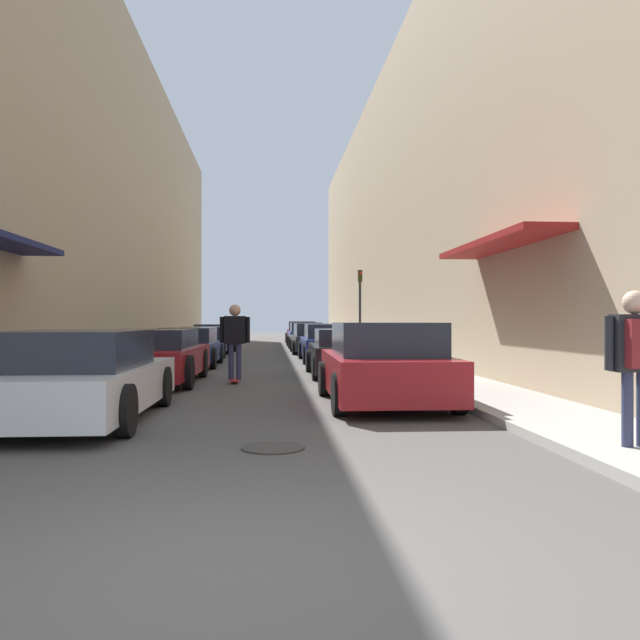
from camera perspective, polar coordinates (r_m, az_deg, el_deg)
The scene contains 20 objects.
ground at distance 22.44m, azimuth -5.41°, elevation -3.66°, with size 103.64×103.64×0.00m, color #4C4947.
curb_strip_left at distance 27.51m, azimuth -14.14°, elevation -2.86°, with size 1.80×47.11×0.12m.
curb_strip_right at distance 27.43m, azimuth 3.60°, elevation -2.88°, with size 1.80×47.11×0.12m.
building_row_left at distance 28.59m, azimuth -19.98°, elevation 10.57°, with size 4.90×47.11×13.36m.
building_row_right at distance 28.35m, azimuth 9.49°, elevation 9.52°, with size 4.90×47.11×12.25m.
parked_car_left_0 at distance 9.42m, azimuth -21.21°, elevation -4.91°, with size 2.06×4.47×1.27m.
parked_car_left_1 at distance 14.51m, azimuth -14.91°, elevation -3.23°, with size 2.04×4.64×1.22m.
parked_car_left_2 at distance 19.65m, azimuth -11.89°, elevation -2.48°, with size 1.86×4.20×1.19m.
parked_car_left_3 at distance 24.88m, azimuth -10.64°, elevation -1.97°, with size 1.90×4.70×1.17m.
parked_car_left_4 at distance 29.78m, azimuth -9.57°, elevation -1.60°, with size 2.07×3.97×1.24m.
parked_car_right_0 at distance 10.57m, azimuth 5.91°, elevation -4.15°, with size 2.00×4.03×1.38m.
parked_car_right_1 at distance 15.98m, azimuth 2.69°, elevation -3.02°, with size 2.07×4.02×1.20m.
parked_car_right_2 at distance 21.61m, azimuth 0.71°, elevation -2.14°, with size 1.87×4.66×1.29m.
parked_car_right_3 at distance 26.98m, azimuth -0.68°, elevation -1.75°, with size 1.87×4.45×1.29m.
parked_car_right_4 at distance 32.81m, azimuth -1.34°, elevation -1.42°, with size 1.91×4.63×1.31m.
parked_car_right_5 at distance 38.02m, azimuth -1.69°, elevation -1.20°, with size 1.93×4.10×1.36m.
skateboarder at distance 14.25m, azimuth -7.79°, elevation -1.33°, with size 0.68×0.78×1.78m.
manhole_cover at distance 7.04m, azimuth -4.32°, elevation -11.56°, with size 0.70×0.70×0.02m.
traffic_light at distance 23.85m, azimuth 3.68°, elevation 1.68°, with size 0.16×0.22×3.22m.
pedestrian at distance 7.14m, azimuth 26.96°, elevation -2.39°, with size 0.64×0.35×1.60m.
Camera 1 is at (0.29, -3.55, 1.42)m, focal length 35.00 mm.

